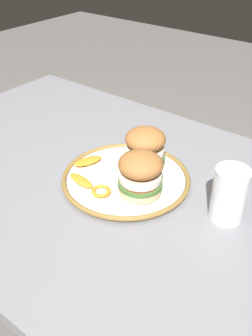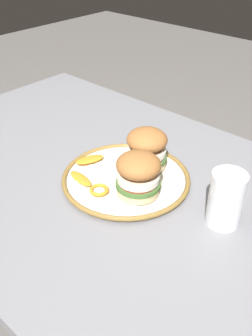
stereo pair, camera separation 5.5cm
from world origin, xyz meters
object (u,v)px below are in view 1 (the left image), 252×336
(sandwich_half_left, at_px, (145,147))
(drinking_glass, at_px, (228,198))
(dining_table, at_px, (116,214))
(dinner_plate, at_px, (126,178))
(sandwich_half_right, at_px, (140,173))

(sandwich_half_left, relative_size, drinking_glass, 1.12)
(dining_table, xyz_separation_m, dinner_plate, (-0.02, -0.01, 0.12))
(drinking_glass, bearing_deg, dining_table, 9.23)
(dining_table, height_order, sandwich_half_right, sandwich_half_right)
(dining_table, relative_size, sandwich_half_left, 9.82)
(dinner_plate, relative_size, sandwich_half_right, 2.24)
(dinner_plate, height_order, sandwich_half_right, sandwich_half_right)
(dinner_plate, distance_m, sandwich_half_left, 0.09)
(sandwich_half_left, relative_size, sandwich_half_right, 0.98)
(dinner_plate, bearing_deg, drinking_glass, -173.13)
(dining_table, bearing_deg, sandwich_half_left, -109.98)
(dining_table, height_order, dinner_plate, dinner_plate)
(dinner_plate, bearing_deg, sandwich_half_left, -95.39)
(dining_table, distance_m, drinking_glass, 0.32)
(dinner_plate, bearing_deg, sandwich_half_right, 155.48)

